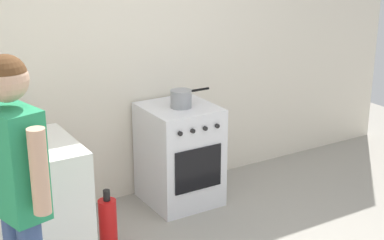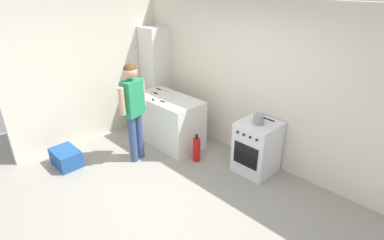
# 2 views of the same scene
# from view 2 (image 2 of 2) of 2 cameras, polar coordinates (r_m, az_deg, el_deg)

# --- Properties ---
(ground_plane) EXTENTS (8.00, 8.00, 0.00)m
(ground_plane) POSITION_cam_2_polar(r_m,az_deg,el_deg) (4.31, -4.67, -15.88)
(ground_plane) COLOR gray
(back_wall) EXTENTS (6.00, 0.10, 2.60)m
(back_wall) POSITION_cam_2_polar(r_m,az_deg,el_deg) (4.97, 12.25, 6.71)
(back_wall) COLOR silver
(back_wall) RESTS_ON ground
(side_wall_left) EXTENTS (0.10, 3.10, 2.60)m
(side_wall_left) POSITION_cam_2_polar(r_m,az_deg,el_deg) (5.89, -18.90, 8.79)
(side_wall_left) COLOR silver
(side_wall_left) RESTS_ON ground
(counter_unit) EXTENTS (1.30, 0.70, 0.90)m
(counter_unit) POSITION_cam_2_polar(r_m,az_deg,el_deg) (5.59, -4.48, -0.07)
(counter_unit) COLOR silver
(counter_unit) RESTS_ON ground
(oven_left) EXTENTS (0.57, 0.62, 0.85)m
(oven_left) POSITION_cam_2_polar(r_m,az_deg,el_deg) (4.86, 12.28, -5.04)
(oven_left) COLOR silver
(oven_left) RESTS_ON ground
(pot) EXTENTS (0.35, 0.17, 0.14)m
(pot) POSITION_cam_2_polar(r_m,az_deg,el_deg) (4.61, 12.62, 0.15)
(pot) COLOR gray
(pot) RESTS_ON oven_left
(knife_bread) EXTENTS (0.32, 0.21, 0.01)m
(knife_bread) POSITION_cam_2_polar(r_m,az_deg,el_deg) (5.43, -7.57, 4.23)
(knife_bread) COLOR silver
(knife_bread) RESTS_ON counter_unit
(knife_paring) EXTENTS (0.21, 0.03, 0.01)m
(knife_paring) POSITION_cam_2_polar(r_m,az_deg,el_deg) (5.26, -5.88, 3.62)
(knife_paring) COLOR silver
(knife_paring) RESTS_ON counter_unit
(knife_utility) EXTENTS (0.25, 0.04, 0.01)m
(knife_utility) POSITION_cam_2_polar(r_m,az_deg,el_deg) (5.69, -7.31, 5.21)
(knife_utility) COLOR silver
(knife_utility) RESTS_ON counter_unit
(knife_carving) EXTENTS (0.33, 0.08, 0.01)m
(knife_carving) POSITION_cam_2_polar(r_m,az_deg,el_deg) (5.81, -5.66, 5.71)
(knife_carving) COLOR silver
(knife_carving) RESTS_ON counter_unit
(person) EXTENTS (0.28, 0.56, 1.68)m
(person) POSITION_cam_2_polar(r_m,az_deg,el_deg) (4.90, -11.15, 2.94)
(person) COLOR #384C7A
(person) RESTS_ON ground
(fire_extinguisher) EXTENTS (0.13, 0.13, 0.50)m
(fire_extinguisher) POSITION_cam_2_polar(r_m,az_deg,el_deg) (5.10, 0.87, -5.60)
(fire_extinguisher) COLOR red
(fire_extinguisher) RESTS_ON ground
(recycling_crate_lower) EXTENTS (0.52, 0.36, 0.28)m
(recycling_crate_lower) POSITION_cam_2_polar(r_m,az_deg,el_deg) (5.44, -22.87, -6.60)
(recycling_crate_lower) COLOR #235193
(recycling_crate_lower) RESTS_ON ground
(larder_cabinet) EXTENTS (0.48, 0.44, 2.00)m
(larder_cabinet) POSITION_cam_2_polar(r_m,az_deg,el_deg) (6.37, -6.97, 8.31)
(larder_cabinet) COLOR silver
(larder_cabinet) RESTS_ON ground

